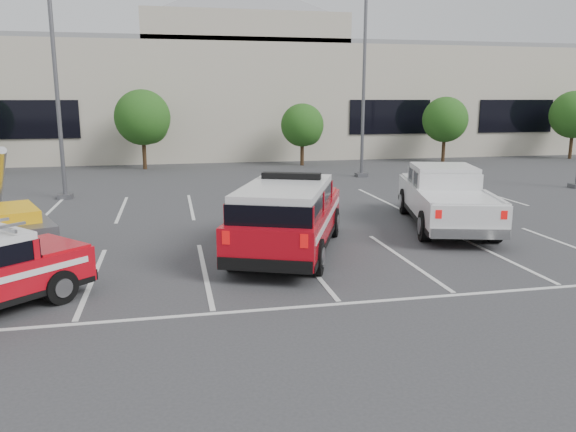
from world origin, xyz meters
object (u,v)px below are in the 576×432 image
tree_far_right (575,116)px  utility_rig (3,235)px  convention_building (214,93)px  tree_mid_right (303,127)px  tree_right (446,121)px  light_pole_mid (364,82)px  white_pickup (445,203)px  tree_mid_left (144,119)px  light_pole_left (56,77)px  fire_chief_suv (288,222)px

tree_far_right → utility_rig: size_ratio=1.14×
convention_building → tree_far_right: size_ratio=12.38×
tree_mid_right → tree_right: (10.00, 0.00, 0.27)m
light_pole_mid → utility_rig: bearing=-138.1°
tree_far_right → white_pickup: tree_far_right is taller
convention_building → tree_mid_left: bearing=-117.4°
light_pole_left → utility_rig: bearing=-90.0°
convention_building → tree_right: (14.91, -9.82, -1.95)m
tree_mid_left → utility_rig: (-3.09, -19.52, -2.43)m
tree_mid_left → utility_rig: 19.91m
convention_building → fire_chief_suv: bearing=-90.8°
tree_mid_left → tree_mid_right: size_ratio=1.21×
light_pole_left → light_pole_mid: (15.00, 4.00, 0.00)m
tree_mid_right → light_pole_mid: 6.88m
convention_building → tree_right: 17.96m
tree_mid_left → fire_chief_suv: bearing=-77.3°
tree_mid_right → light_pole_left: (-13.09, -10.05, 2.68)m
tree_mid_left → utility_rig: size_ratio=1.14×
tree_mid_right → white_pickup: 18.52m
light_pole_left → white_pickup: bearing=-31.5°
white_pickup → utility_rig: (-13.69, -1.09, -0.19)m
light_pole_left → fire_chief_suv: light_pole_left is taller
utility_rig → tree_mid_left: bearing=59.5°
convention_building → utility_rig: (-8.18, -29.34, -4.10)m
light_pole_mid → light_pole_left: bearing=-165.1°
convention_building → tree_mid_left: convention_building is taller
light_pole_left → light_pole_mid: size_ratio=1.00×
fire_chief_suv → light_pole_mid: bearing=85.7°
utility_rig → light_pole_left: bearing=68.5°
light_pole_left → tree_mid_right: bearing=37.5°
tree_mid_right → tree_mid_left: bearing=180.0°
fire_chief_suv → utility_rig: 7.83m
light_pole_mid → fire_chief_suv: size_ratio=1.53×
tree_mid_left → light_pole_left: bearing=-107.1°
light_pole_left → white_pickup: light_pole_left is taller
tree_far_right → white_pickup: size_ratio=0.70×
tree_mid_right → white_pickup: bearing=-88.1°
light_pole_left → fire_chief_suv: (7.74, -10.62, -4.28)m
tree_right → tree_far_right: size_ratio=0.91×
tree_mid_left → white_pickup: size_ratio=0.70×
tree_far_right → utility_rig: tree_far_right is taller
tree_far_right → fire_chief_suv: tree_far_right is taller
tree_mid_left → fire_chief_suv: size_ratio=0.72×
tree_mid_left → light_pole_left: 10.73m
fire_chief_suv → convention_building: bearing=111.2°
tree_far_right → light_pole_mid: size_ratio=0.47×
convention_building → light_pole_left: size_ratio=5.86×
convention_building → light_pole_left: convention_building is taller
tree_far_right → light_pole_mid: (-18.09, -6.05, 2.14)m
tree_right → tree_mid_left: bearing=180.0°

